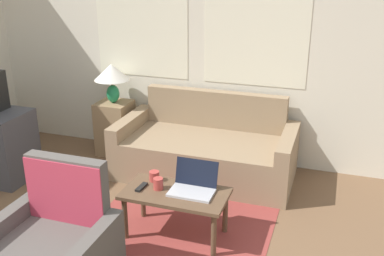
# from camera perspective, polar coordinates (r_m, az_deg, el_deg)

# --- Properties ---
(wall_back) EXTENTS (6.18, 0.06, 2.60)m
(wall_back) POSITION_cam_1_polar(r_m,az_deg,el_deg) (4.97, 1.47, 10.64)
(wall_back) COLOR silver
(wall_back) RESTS_ON ground_plane
(rug) EXTENTS (1.54, 1.99, 0.01)m
(rug) POSITION_cam_1_polar(r_m,az_deg,el_deg) (4.34, 0.63, -9.33)
(rug) COLOR brown
(rug) RESTS_ON ground_plane
(couch) EXTENTS (1.85, 0.90, 0.83)m
(couch) POSITION_cam_1_polar(r_m,az_deg,el_deg) (4.80, 1.87, -2.89)
(couch) COLOR #937A5B
(couch) RESTS_ON ground_plane
(armchair) EXTENTS (0.80, 0.72, 0.90)m
(armchair) POSITION_cam_1_polar(r_m,az_deg,el_deg) (3.34, -17.27, -15.25)
(armchair) COLOR #514C47
(armchair) RESTS_ON ground_plane
(side_table) EXTENTS (0.37, 0.37, 0.63)m
(side_table) POSITION_cam_1_polar(r_m,az_deg,el_deg) (5.35, -9.72, 0.04)
(side_table) COLOR #937551
(side_table) RESTS_ON ground_plane
(table_lamp) EXTENTS (0.40, 0.40, 0.45)m
(table_lamp) POSITION_cam_1_polar(r_m,az_deg,el_deg) (5.17, -10.15, 6.67)
(table_lamp) COLOR #1E8451
(table_lamp) RESTS_ON side_table
(coffee_table) EXTENTS (0.85, 0.45, 0.41)m
(coffee_table) POSITION_cam_1_polar(r_m,az_deg,el_deg) (3.70, -2.11, -8.87)
(coffee_table) COLOR brown
(coffee_table) RESTS_ON ground_plane
(laptop) EXTENTS (0.36, 0.28, 0.23)m
(laptop) POSITION_cam_1_polar(r_m,az_deg,el_deg) (3.66, 0.18, -7.25)
(laptop) COLOR #B7B7BC
(laptop) RESTS_ON coffee_table
(cup_navy) EXTENTS (0.08, 0.08, 0.10)m
(cup_navy) POSITION_cam_1_polar(r_m,az_deg,el_deg) (3.71, -4.31, -7.06)
(cup_navy) COLOR #B23D38
(cup_navy) RESTS_ON coffee_table
(cup_yellow) EXTENTS (0.09, 0.09, 0.09)m
(cup_yellow) POSITION_cam_1_polar(r_m,az_deg,el_deg) (3.84, -4.82, -6.11)
(cup_yellow) COLOR #B23D38
(cup_yellow) RESTS_ON coffee_table
(tv_remote) EXTENTS (0.05, 0.15, 0.02)m
(tv_remote) POSITION_cam_1_polar(r_m,az_deg,el_deg) (3.75, -6.50, -7.45)
(tv_remote) COLOR black
(tv_remote) RESTS_ON coffee_table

